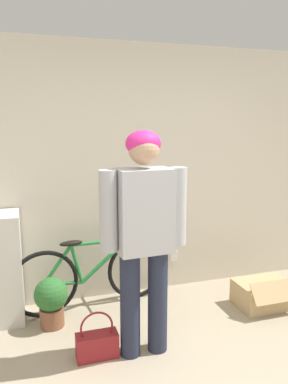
{
  "coord_description": "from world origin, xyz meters",
  "views": [
    {
      "loc": [
        -0.96,
        -1.49,
        1.82
      ],
      "look_at": [
        -0.14,
        1.11,
        1.31
      ],
      "focal_mm": 35.0,
      "sensor_mm": 36.0,
      "label": 1
    }
  ],
  "objects": [
    {
      "name": "wall_back",
      "position": [
        0.0,
        2.23,
        1.3
      ],
      "size": [
        8.0,
        0.07,
        2.6
      ],
      "color": "beige",
      "rests_on": "ground_plane"
    },
    {
      "name": "person",
      "position": [
        -0.14,
        1.11,
        1.05
      ],
      "size": [
        0.68,
        0.28,
        1.76
      ],
      "rotation": [
        0.0,
        0.0,
        0.05
      ],
      "color": "#23283D",
      "rests_on": "ground_plane"
    },
    {
      "name": "bicycle",
      "position": [
        -0.4,
        1.98,
        0.35
      ],
      "size": [
        1.6,
        0.46,
        0.73
      ],
      "rotation": [
        0.0,
        0.0,
        0.13
      ],
      "color": "black",
      "rests_on": "ground_plane"
    },
    {
      "name": "handbag",
      "position": [
        -0.51,
        1.15,
        0.12
      ],
      "size": [
        0.33,
        0.14,
        0.39
      ],
      "color": "maroon",
      "rests_on": "ground_plane"
    },
    {
      "name": "cardboard_box",
      "position": [
        1.24,
        1.48,
        0.13
      ],
      "size": [
        0.56,
        0.45,
        0.32
      ],
      "color": "tan",
      "rests_on": "ground_plane"
    },
    {
      "name": "potted_plant",
      "position": [
        -0.82,
        1.73,
        0.26
      ],
      "size": [
        0.3,
        0.3,
        0.46
      ],
      "color": "brown",
      "rests_on": "ground_plane"
    }
  ]
}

